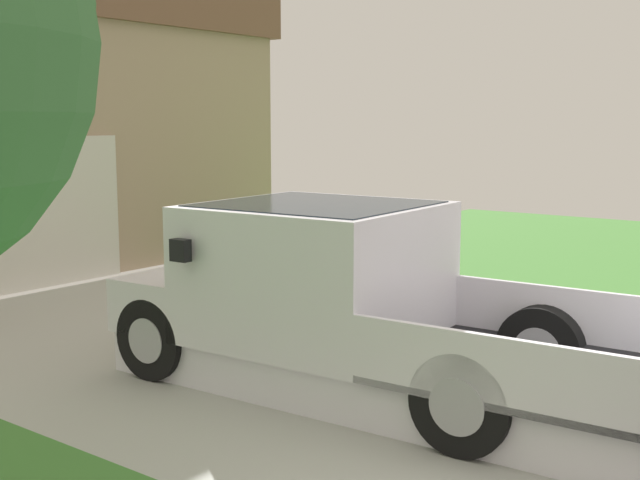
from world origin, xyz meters
TOP-DOWN VIEW (x-y plane):
  - pickup_truck at (-0.12, 3.11)m, footprint 2.35×5.18m
  - person_with_hat at (1.13, 3.53)m, footprint 0.46×0.46m
  - handbag at (1.29, 3.35)m, footprint 0.40×0.19m

SIDE VIEW (x-z plane):
  - handbag at x=1.29m, z-range -0.09..0.33m
  - pickup_truck at x=-0.12m, z-range -0.08..1.63m
  - person_with_hat at x=1.13m, z-range 0.13..1.81m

